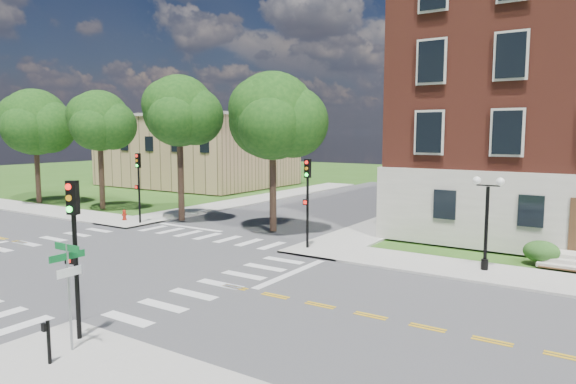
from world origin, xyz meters
The scene contains 19 objects.
ground centered at (0.00, 0.00, 0.00)m, with size 160.00×160.00×0.00m, color #2C5317.
road_ew centered at (0.00, 0.00, 0.01)m, with size 90.00×12.00×0.01m, color #3D3D3F.
road_ns centered at (0.00, 0.00, 0.01)m, with size 12.00×90.00×0.01m, color #3D3D3F.
sidewalk_ne centered at (15.38, 15.38, 0.06)m, with size 34.00×34.00×0.12m.
sidewalk_nw centered at (-15.38, 15.38, 0.06)m, with size 34.00×34.00×0.12m.
crosswalk_east centered at (7.20, 0.00, 0.00)m, with size 2.20×10.20×0.02m, color silver, non-canonical shape.
stop_bar_east centered at (8.80, 3.00, 0.00)m, with size 0.40×5.50×0.00m, color silver.
secondary_building centered at (-22.00, 30.00, 4.28)m, with size 20.40×15.40×8.30m.
tree_a centered at (-22.44, 9.93, 7.22)m, with size 5.79×5.79×10.01m.
tree_b centered at (-14.54, 10.67, 7.24)m, with size 4.87×4.87×9.59m.
tree_c centered at (-5.04, 10.12, 7.78)m, with size 4.97×4.97×10.18m.
tree_d centered at (2.67, 10.41, 7.32)m, with size 5.46×5.46×9.96m.
traffic_signal_se centered at (7.53, -6.88, 3.19)m, with size 0.38×0.45×4.80m.
traffic_signal_ne centered at (6.94, 7.50, 3.19)m, with size 0.33×0.36×4.80m.
traffic_signal_nw centered at (-6.71, 7.77, 3.19)m, with size 0.32×0.35×4.80m.
twin_lamp_west centered at (16.02, 8.03, 2.52)m, with size 1.36×0.36×4.23m.
street_sign_pole centered at (8.10, -7.51, 2.31)m, with size 1.10×1.10×3.10m.
push_button_post centered at (8.37, -8.37, 0.80)m, with size 0.14×0.21×1.20m.
fire_hydrant centered at (-8.51, 7.92, 0.46)m, with size 0.35×0.35×0.75m.
Camera 1 is at (20.97, -15.90, 6.31)m, focal length 32.00 mm.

